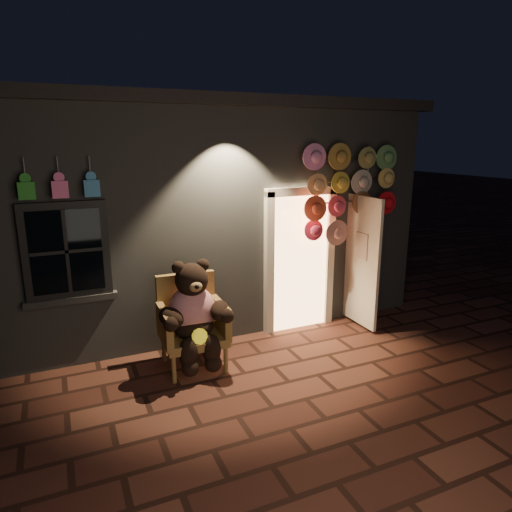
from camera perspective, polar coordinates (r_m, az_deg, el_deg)
ground at (r=5.61m, az=0.21°, el=-16.31°), size 60.00×60.00×0.00m
shop_building at (r=8.70m, az=-10.67°, el=6.64°), size 7.30×5.95×3.51m
wicker_armchair at (r=5.99m, az=-8.12°, el=-8.13°), size 0.83×0.75×1.17m
teddy_bear at (r=5.79m, az=-7.79°, el=-7.17°), size 0.98×0.77×1.35m
hat_rack at (r=7.02m, az=11.56°, el=8.10°), size 1.58×0.22×2.79m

